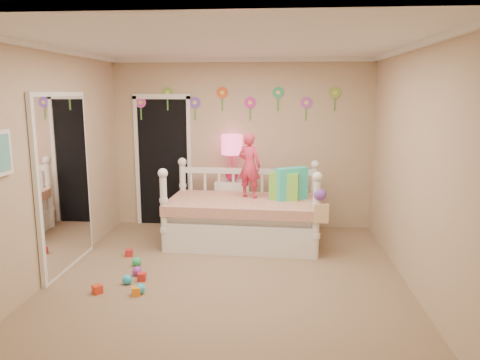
# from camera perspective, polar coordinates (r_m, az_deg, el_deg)

# --- Properties ---
(floor) EXTENTS (4.00, 4.50, 0.01)m
(floor) POSITION_cam_1_polar(r_m,az_deg,el_deg) (5.33, -1.62, -12.36)
(floor) COLOR #7F684C
(floor) RESTS_ON ground
(ceiling) EXTENTS (4.00, 4.50, 0.01)m
(ceiling) POSITION_cam_1_polar(r_m,az_deg,el_deg) (4.93, -1.79, 16.65)
(ceiling) COLOR white
(ceiling) RESTS_ON floor
(back_wall) EXTENTS (4.00, 0.01, 2.60)m
(back_wall) POSITION_cam_1_polar(r_m,az_deg,el_deg) (7.19, 0.25, 4.43)
(back_wall) COLOR tan
(back_wall) RESTS_ON floor
(left_wall) EXTENTS (0.01, 4.50, 2.60)m
(left_wall) POSITION_cam_1_polar(r_m,az_deg,el_deg) (5.55, -22.69, 1.70)
(left_wall) COLOR tan
(left_wall) RESTS_ON floor
(right_wall) EXTENTS (0.01, 4.50, 2.60)m
(right_wall) POSITION_cam_1_polar(r_m,az_deg,el_deg) (5.15, 21.01, 1.17)
(right_wall) COLOR tan
(right_wall) RESTS_ON floor
(crown_molding) EXTENTS (4.00, 4.50, 0.06)m
(crown_molding) POSITION_cam_1_polar(r_m,az_deg,el_deg) (4.93, -1.79, 16.30)
(crown_molding) COLOR white
(crown_molding) RESTS_ON ceiling
(daybed) EXTENTS (2.15, 1.24, 1.14)m
(daybed) POSITION_cam_1_polar(r_m,az_deg,el_deg) (6.43, 0.40, -2.96)
(daybed) COLOR white
(daybed) RESTS_ON floor
(pillow_turquoise) EXTENTS (0.46, 0.34, 0.44)m
(pillow_turquoise) POSITION_cam_1_polar(r_m,az_deg,el_deg) (6.41, 6.35, -0.45)
(pillow_turquoise) COLOR #2AD2AC
(pillow_turquoise) RESTS_ON daybed
(pillow_lime) EXTENTS (0.42, 0.21, 0.38)m
(pillow_lime) POSITION_cam_1_polar(r_m,az_deg,el_deg) (6.38, 5.45, -0.80)
(pillow_lime) COLOR #77C53C
(pillow_lime) RESTS_ON daybed
(child) EXTENTS (0.39, 0.33, 0.91)m
(child) POSITION_cam_1_polar(r_m,az_deg,el_deg) (6.45, 1.17, 1.78)
(child) COLOR #D73051
(child) RESTS_ON daybed
(nightstand) EXTENTS (0.50, 0.41, 0.76)m
(nightstand) POSITION_cam_1_polar(r_m,az_deg,el_deg) (7.19, -1.00, -3.04)
(nightstand) COLOR white
(nightstand) RESTS_ON floor
(table_lamp) EXTENTS (0.32, 0.32, 0.71)m
(table_lamp) POSITION_cam_1_polar(r_m,az_deg,el_deg) (7.03, -1.02, 3.69)
(table_lamp) COLOR #ED1F68
(table_lamp) RESTS_ON nightstand
(closet_doorway) EXTENTS (0.90, 0.04, 2.07)m
(closet_doorway) POSITION_cam_1_polar(r_m,az_deg,el_deg) (7.41, -9.46, 2.40)
(closet_doorway) COLOR black
(closet_doorway) RESTS_ON back_wall
(flower_decals) EXTENTS (3.40, 0.02, 0.50)m
(flower_decals) POSITION_cam_1_polar(r_m,az_deg,el_deg) (7.14, -0.48, 9.53)
(flower_decals) COLOR #B2668C
(flower_decals) RESTS_ON back_wall
(mirror_closet) EXTENTS (0.07, 1.30, 2.10)m
(mirror_closet) POSITION_cam_1_polar(r_m,az_deg,el_deg) (5.84, -20.84, -0.25)
(mirror_closet) COLOR white
(mirror_closet) RESTS_ON left_wall
(wall_picture) EXTENTS (0.05, 0.34, 0.42)m
(wall_picture) POSITION_cam_1_polar(r_m,az_deg,el_deg) (4.73, -27.52, 2.94)
(wall_picture) COLOR white
(wall_picture) RESTS_ON left_wall
(hanging_bag) EXTENTS (0.20, 0.16, 0.36)m
(hanging_bag) POSITION_cam_1_polar(r_m,az_deg,el_deg) (5.85, 9.80, -3.26)
(hanging_bag) COLOR beige
(hanging_bag) RESTS_ON daybed
(toy_scatter) EXTENTS (1.23, 1.51, 0.11)m
(toy_scatter) POSITION_cam_1_polar(r_m,az_deg,el_deg) (5.64, -11.92, -10.67)
(toy_scatter) COLOR #996666
(toy_scatter) RESTS_ON floor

